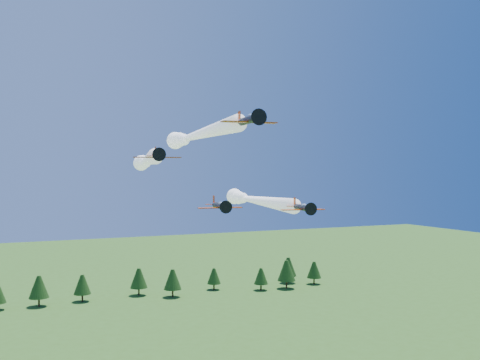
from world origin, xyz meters
name	(u,v)px	position (x,y,z in m)	size (l,w,h in m)	color
plane_lead	(195,136)	(-0.38, 17.66, 50.92)	(10.09, 52.72, 3.70)	black
plane_left	(146,161)	(-5.81, 32.77, 46.57)	(14.98, 53.82, 3.70)	black
plane_right	(254,200)	(14.68, 23.96, 38.47)	(13.03, 49.45, 3.70)	black
plane_slot	(219,206)	(0.09, 6.89, 38.44)	(7.59, 8.24, 2.66)	black
treeline	(104,283)	(-1.09, 110.98, 6.29)	(173.56, 20.83, 11.78)	#382314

